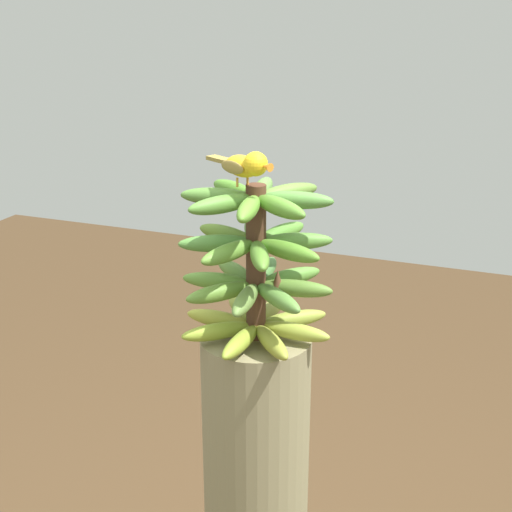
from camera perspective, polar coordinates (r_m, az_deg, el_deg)
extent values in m
cylinder|color=#4C2D1E|center=(1.51, 0.00, -0.61)|extent=(0.04, 0.04, 0.34)
ellipsoid|color=olive|center=(1.64, -1.10, -4.25)|extent=(0.13, 0.14, 0.04)
ellipsoid|color=#9DA536|center=(1.60, -2.91, -4.92)|extent=(0.16, 0.04, 0.04)
ellipsoid|color=#8DA531|center=(1.54, -3.10, -5.96)|extent=(0.14, 0.13, 0.04)
ellipsoid|color=olive|center=(1.49, -1.40, -6.78)|extent=(0.04, 0.16, 0.04)
ellipsoid|color=olive|center=(1.49, 1.22, -6.81)|extent=(0.13, 0.14, 0.04)
ellipsoid|color=#98A63A|center=(1.54, 3.04, -6.04)|extent=(0.16, 0.04, 0.04)
ellipsoid|color=#8E9F38|center=(1.60, 2.99, -4.99)|extent=(0.14, 0.13, 0.04)
ellipsoid|color=#939841|center=(1.64, 1.27, -4.28)|extent=(0.04, 0.16, 0.04)
ellipsoid|color=#588639|center=(1.46, 1.73, -3.34)|extent=(0.14, 0.12, 0.04)
ellipsoid|color=#557B2D|center=(1.51, 3.17, -2.56)|extent=(0.16, 0.05, 0.04)
ellipsoid|color=#558A34|center=(1.57, 2.70, -1.67)|extent=(0.12, 0.14, 0.04)
ellipsoid|color=#4A7C3B|center=(1.61, 0.76, -1.16)|extent=(0.05, 0.16, 0.04)
ellipsoid|color=#588435|center=(1.60, -1.58, -1.28)|extent=(0.14, 0.12, 0.04)
ellipsoid|color=#5A8B32|center=(1.55, -3.09, -1.97)|extent=(0.16, 0.05, 0.04)
ellipsoid|color=#5A852E|center=(1.49, -2.85, -2.89)|extent=(0.12, 0.14, 0.04)
ellipsoid|color=#5B7B37|center=(1.45, -0.84, -3.49)|extent=(0.05, 0.16, 0.04)
ellipsoid|color=#538C32|center=(1.56, 1.98, 1.83)|extent=(0.09, 0.16, 0.04)
ellipsoid|color=#4E7A31|center=(1.58, -0.25, 2.04)|extent=(0.10, 0.16, 0.04)
ellipsoid|color=#5B802A|center=(1.55, -2.35, 1.72)|extent=(0.16, 0.09, 0.04)
ellipsoid|color=#4E8636|center=(1.49, -3.19, 1.01)|extent=(0.16, 0.10, 0.04)
ellipsoid|color=#58872F|center=(1.44, -2.15, 0.29)|extent=(0.09, 0.16, 0.04)
ellipsoid|color=#53832D|center=(1.42, 0.28, 0.03)|extent=(0.10, 0.16, 0.04)
ellipsoid|color=#538829|center=(1.45, 2.52, 0.42)|extent=(0.16, 0.09, 0.04)
ellipsoid|color=#518534|center=(1.51, 3.17, 1.17)|extent=(0.16, 0.10, 0.04)
ellipsoid|color=#4D7F2F|center=(1.43, -2.67, 4.10)|extent=(0.12, 0.15, 0.04)
ellipsoid|color=#588D2C|center=(1.39, -0.58, 3.74)|extent=(0.07, 0.16, 0.04)
ellipsoid|color=#51862C|center=(1.41, 1.88, 3.89)|extent=(0.15, 0.12, 0.04)
ellipsoid|color=#4F8338|center=(1.46, 3.13, 4.43)|extent=(0.16, 0.07, 0.04)
ellipsoid|color=#577C30|center=(1.52, 2.51, 5.03)|extent=(0.12, 0.15, 0.04)
ellipsoid|color=#57833A|center=(1.55, 0.53, 5.34)|extent=(0.07, 0.16, 0.04)
ellipsoid|color=#4D8629|center=(1.53, -1.73, 5.22)|extent=(0.15, 0.12, 0.04)
ellipsoid|color=#4E7F31|center=(1.49, -3.08, 4.72)|extent=(0.16, 0.07, 0.04)
cone|color=#4C2D1E|center=(1.54, -0.02, 2.29)|extent=(0.04, 0.04, 0.06)
cone|color=brown|center=(1.51, 1.73, -2.15)|extent=(0.04, 0.04, 0.06)
cylinder|color=#C68933|center=(1.44, -1.49, 5.83)|extent=(0.00, 0.01, 0.02)
cylinder|color=#C68933|center=(1.46, -0.67, 5.99)|extent=(0.00, 0.01, 0.02)
ellipsoid|color=gold|center=(1.45, -1.09, 7.10)|extent=(0.10, 0.08, 0.04)
ellipsoid|color=olive|center=(1.44, -1.89, 7.00)|extent=(0.06, 0.04, 0.03)
ellipsoid|color=olive|center=(1.46, -0.52, 7.26)|extent=(0.06, 0.04, 0.03)
cube|color=olive|center=(1.50, -2.88, 7.63)|extent=(0.07, 0.05, 0.01)
sphere|color=gold|center=(1.41, -0.03, 7.27)|extent=(0.05, 0.05, 0.05)
sphere|color=black|center=(1.42, 0.69, 7.48)|extent=(0.01, 0.01, 0.01)
cone|color=orange|center=(1.39, 0.80, 7.07)|extent=(0.03, 0.03, 0.02)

